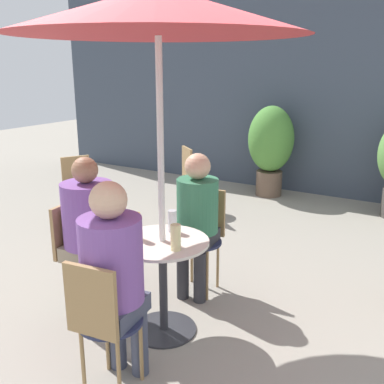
{
  "coord_description": "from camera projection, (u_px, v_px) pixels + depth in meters",
  "views": [
    {
      "loc": [
        1.5,
        -2.29,
        1.88
      ],
      "look_at": [
        -0.15,
        0.48,
        0.95
      ],
      "focal_mm": 42.0,
      "sensor_mm": 36.0,
      "label": 1
    }
  ],
  "objects": [
    {
      "name": "beer_glass_2",
      "position": [
        136.0,
        226.0,
        3.11
      ],
      "size": [
        0.06,
        0.06,
        0.19
      ],
      "color": "#B28433",
      "rests_on": "cafe_table_near"
    },
    {
      "name": "storefront_wall",
      "position": [
        339.0,
        92.0,
        6.21
      ],
      "size": [
        10.0,
        0.06,
        3.0
      ],
      "color": "#3D4756",
      "rests_on": "ground_plane"
    },
    {
      "name": "bistro_chair_1",
      "position": [
        77.0,
        247.0,
        3.43
      ],
      "size": [
        0.39,
        0.38,
        0.86
      ],
      "rotation": [
        0.0,
        0.0,
        -4.59
      ],
      "color": "#232847",
      "rests_on": "ground_plane"
    },
    {
      "name": "cafe_table_near",
      "position": [
        163.0,
        271.0,
        3.16
      ],
      "size": [
        0.65,
        0.65,
        0.7
      ],
      "color": "#2D2D33",
      "rests_on": "ground_plane"
    },
    {
      "name": "seated_person_1",
      "position": [
        91.0,
        225.0,
        3.32
      ],
      "size": [
        0.4,
        0.38,
        1.24
      ],
      "rotation": [
        0.0,
        0.0,
        1.69
      ],
      "color": "gray",
      "rests_on": "ground_plane"
    },
    {
      "name": "bistro_chair_4",
      "position": [
        79.0,
        187.0,
        5.12
      ],
      "size": [
        0.43,
        0.42,
        0.86
      ],
      "rotation": [
        0.0,
        0.0,
        1.04
      ],
      "color": "#232847",
      "rests_on": "ground_plane"
    },
    {
      "name": "beer_glass_1",
      "position": [
        172.0,
        221.0,
        3.24
      ],
      "size": [
        0.06,
        0.06,
        0.16
      ],
      "color": "silver",
      "rests_on": "cafe_table_near"
    },
    {
      "name": "bistro_chair_2",
      "position": [
        101.0,
        317.0,
        2.49
      ],
      "size": [
        0.38,
        0.39,
        0.86
      ],
      "rotation": [
        0.0,
        0.0,
        -3.02
      ],
      "color": "#232847",
      "rests_on": "ground_plane"
    },
    {
      "name": "ground_plane",
      "position": [
        176.0,
        341.0,
        3.15
      ],
      "size": [
        20.0,
        20.0,
        0.0
      ],
      "primitive_type": "plane",
      "color": "gray"
    },
    {
      "name": "bistro_chair_3",
      "position": [
        193.0,
        173.0,
        5.74
      ],
      "size": [
        0.43,
        0.43,
        0.86
      ],
      "rotation": [
        0.0,
        0.0,
        2.45
      ],
      "color": "#232847",
      "rests_on": "ground_plane"
    },
    {
      "name": "seated_person_2",
      "position": [
        113.0,
        270.0,
        2.55
      ],
      "size": [
        0.36,
        0.38,
        1.27
      ],
      "rotation": [
        0.0,
        0.0,
        3.26
      ],
      "color": "#42475B",
      "rests_on": "ground_plane"
    },
    {
      "name": "bistro_chair_0",
      "position": [
        203.0,
        230.0,
        3.79
      ],
      "size": [
        0.38,
        0.39,
        0.86
      ],
      "rotation": [
        0.0,
        0.0,
        0.12
      ],
      "color": "#232847",
      "rests_on": "ground_plane"
    },
    {
      "name": "seated_person_0",
      "position": [
        197.0,
        213.0,
        3.62
      ],
      "size": [
        0.34,
        0.36,
        1.2
      ],
      "rotation": [
        0.0,
        0.0,
        0.12
      ],
      "color": "#2D2D33",
      "rests_on": "ground_plane"
    },
    {
      "name": "potted_plant_0",
      "position": [
        271.0,
        144.0,
        6.45
      ],
      "size": [
        0.65,
        0.65,
        1.31
      ],
      "color": "brown",
      "rests_on": "ground_plane"
    },
    {
      "name": "beer_glass_0",
      "position": [
        176.0,
        237.0,
        2.92
      ],
      "size": [
        0.07,
        0.07,
        0.17
      ],
      "color": "beige",
      "rests_on": "cafe_table_near"
    },
    {
      "name": "umbrella",
      "position": [
        158.0,
        12.0,
        2.69
      ],
      "size": [
        1.85,
        1.85,
        2.32
      ],
      "color": "silver",
      "rests_on": "ground_plane"
    }
  ]
}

